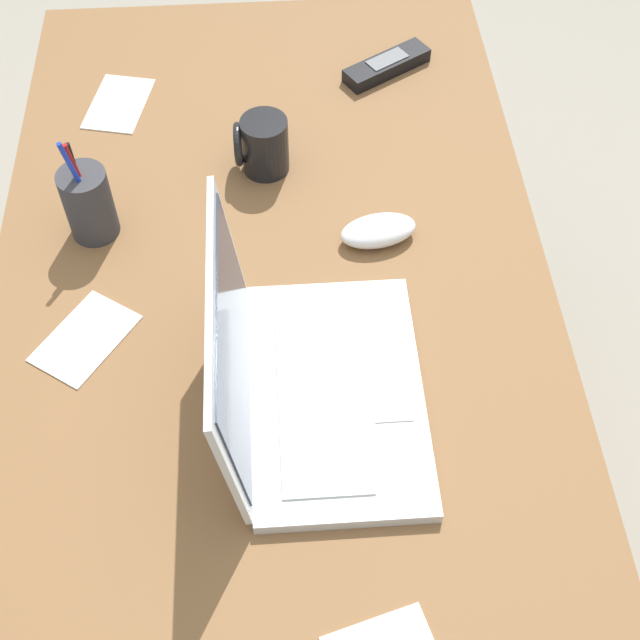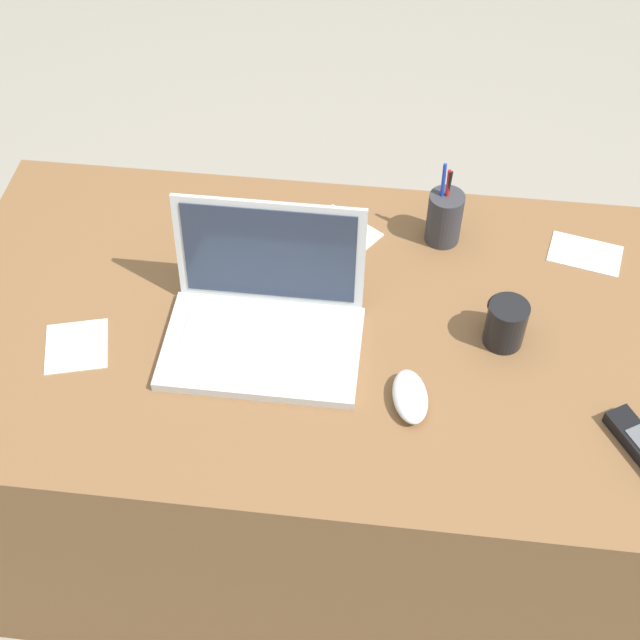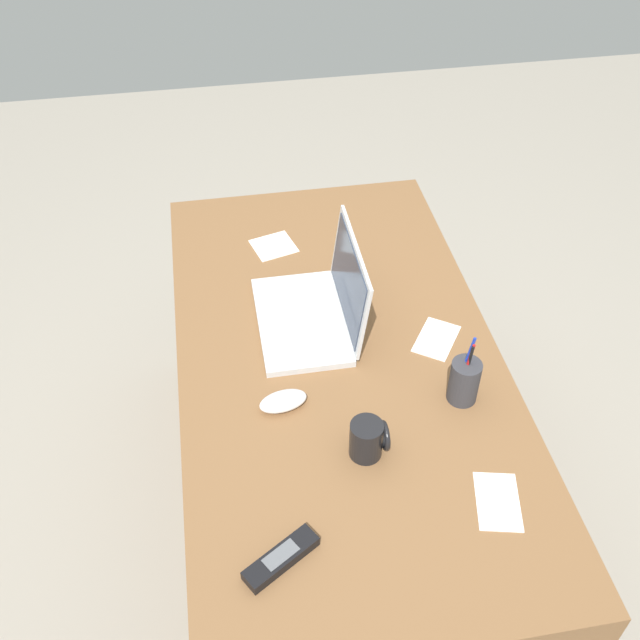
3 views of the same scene
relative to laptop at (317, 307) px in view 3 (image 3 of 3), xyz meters
name	(u,v)px [view 3 (image 3 of 3)]	position (x,y,z in m)	size (l,w,h in m)	color
ground_plane	(335,514)	(0.13, 0.03, -0.75)	(6.00, 6.00, 0.00)	gray
desk	(337,444)	(0.13, 0.03, -0.40)	(1.47, 0.78, 0.70)	brown
laptop	(317,307)	(0.00, 0.00, 0.00)	(0.35, 0.25, 0.23)	silver
computer_mouse	(283,401)	(0.27, -0.12, -0.03)	(0.06, 0.11, 0.03)	white
coffee_mug_white	(367,439)	(0.43, 0.04, 0.00)	(0.07, 0.08, 0.09)	black
cordless_phone	(281,558)	(0.65, -0.18, -0.04)	(0.12, 0.16, 0.03)	black
pen_holder	(464,381)	(0.31, 0.29, 0.01)	(0.07, 0.07, 0.18)	#333338
paper_note_near_laptop	(274,246)	(-0.33, -0.07, -0.05)	(0.11, 0.11, 0.00)	white
paper_note_left	(498,501)	(0.59, 0.27, -0.05)	(0.14, 0.09, 0.00)	white
paper_note_right	(436,339)	(0.12, 0.28, -0.05)	(0.14, 0.09, 0.00)	white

